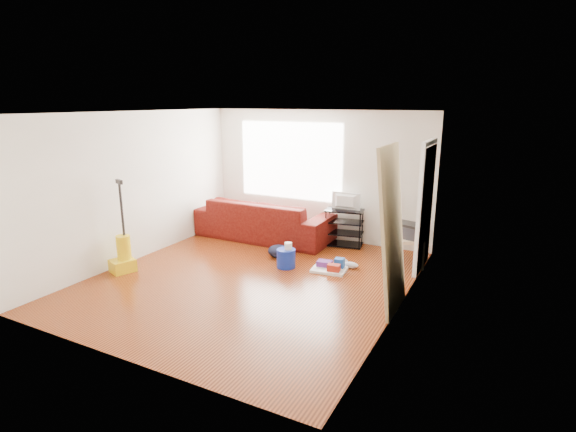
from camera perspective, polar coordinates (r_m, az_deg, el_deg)
The scene contains 13 objects.
room at distance 6.70m, azimuth -3.74°, elevation 2.28°, with size 4.51×5.01×2.51m.
sofa at distance 8.99m, azimuth -2.97°, elevation -2.79°, with size 2.69×1.05×0.79m, color #3A0303.
tv_stand at distance 8.48m, azimuth 7.14°, elevation -1.44°, with size 0.75×0.51×0.70m.
tv at distance 8.36m, azimuth 7.25°, elevation 1.84°, with size 0.55×0.07×0.32m, color black.
side_table at distance 7.75m, azimuth 14.92°, elevation -3.10°, with size 0.66×0.66×0.46m.
printer at distance 7.70m, azimuth 15.01°, elevation -1.76°, with size 0.53×0.45×0.24m.
bucket at distance 7.44m, azimuth -0.25°, elevation -6.50°, with size 0.31×0.31×0.31m, color #1129A5.
toilet_paper at distance 7.37m, azimuth 0.04°, elevation -4.96°, with size 0.12×0.12×0.11m, color white.
cleaning_tray at distance 7.32m, azimuth 5.44°, elevation -6.46°, with size 0.58×0.49×0.19m.
backpack at distance 7.89m, azimuth -1.13°, elevation -5.27°, with size 0.41×0.33×0.22m, color black.
sneakers at distance 7.51m, azimuth 7.32°, elevation -6.01°, with size 0.46×0.26×0.11m.
vacuum at distance 7.66m, azimuth -20.22°, elevation -4.63°, with size 0.41×0.44×1.48m.
door_panel at distance 6.20m, azimuth 12.52°, elevation -11.32°, with size 0.04×0.86×2.15m, color #9D865C.
Camera 1 is at (3.46, -5.45, 2.66)m, focal length 28.00 mm.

